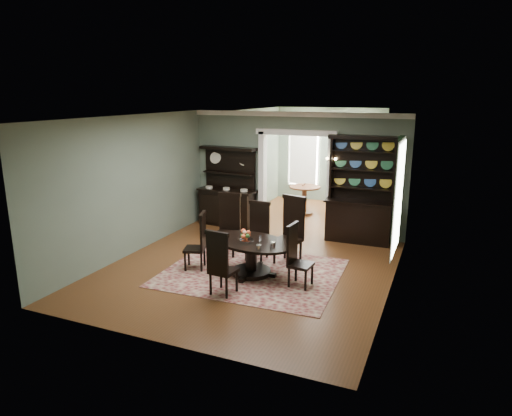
{
  "coord_description": "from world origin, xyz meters",
  "views": [
    {
      "loc": [
        3.48,
        -7.83,
        3.45
      ],
      "look_at": [
        -0.07,
        0.6,
        1.13
      ],
      "focal_mm": 32.0,
      "sensor_mm": 36.0,
      "label": 1
    }
  ],
  "objects_px": {
    "dining_table": "(251,251)",
    "welsh_dresser": "(360,204)",
    "sideboard": "(228,198)",
    "parlor_table": "(305,196)"
  },
  "relations": [
    {
      "from": "dining_table",
      "to": "welsh_dresser",
      "type": "height_order",
      "value": "welsh_dresser"
    },
    {
      "from": "sideboard",
      "to": "welsh_dresser",
      "type": "height_order",
      "value": "welsh_dresser"
    },
    {
      "from": "welsh_dresser",
      "to": "parlor_table",
      "type": "relative_size",
      "value": 2.8
    },
    {
      "from": "sideboard",
      "to": "parlor_table",
      "type": "xyz_separation_m",
      "value": [
        1.57,
        1.84,
        -0.19
      ]
    },
    {
      "from": "dining_table",
      "to": "parlor_table",
      "type": "xyz_separation_m",
      "value": [
        -0.38,
        4.78,
        0.06
      ]
    },
    {
      "from": "dining_table",
      "to": "sideboard",
      "type": "distance_m",
      "value": 3.54
    },
    {
      "from": "dining_table",
      "to": "welsh_dresser",
      "type": "bearing_deg",
      "value": 77.52
    },
    {
      "from": "sideboard",
      "to": "parlor_table",
      "type": "relative_size",
      "value": 2.33
    },
    {
      "from": "welsh_dresser",
      "to": "sideboard",
      "type": "bearing_deg",
      "value": 178.9
    },
    {
      "from": "dining_table",
      "to": "parlor_table",
      "type": "bearing_deg",
      "value": 109.84
    }
  ]
}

